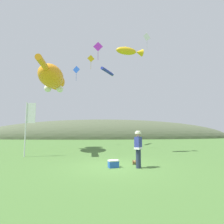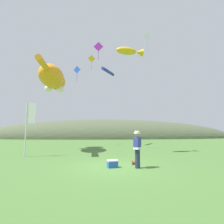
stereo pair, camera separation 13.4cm
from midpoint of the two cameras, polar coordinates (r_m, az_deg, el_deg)
The scene contains 13 objects.
ground_plane at distance 9.11m, azimuth 1.72°, elevation -17.36°, with size 120.00×120.00×0.00m, color #477033.
distant_hill_ridge at distance 38.03m, azimuth -1.75°, elevation -8.49°, with size 55.15×12.15×7.99m.
festival_attendant at distance 8.69m, azimuth 8.73°, elevation -11.50°, with size 0.46×0.49×1.77m.
kite_spool at distance 9.65m, azimuth 7.42°, elevation -15.93°, with size 0.14×0.24×0.24m.
picnic_cooler at distance 8.84m, azimuth 0.60°, elevation -16.54°, with size 0.56×0.45×0.36m.
festival_banner_pole at distance 13.34m, azimuth -25.30°, elevation -2.62°, with size 0.66×0.08×3.72m.
kite_giant_cat at distance 16.99m, azimuth -18.54°, elevation 10.39°, with size 2.29×7.18×2.18m.
kite_fish_windsock at distance 15.25m, azimuth 5.93°, elevation 19.16°, with size 2.36×1.08×0.70m.
kite_tube_streamer at distance 21.92m, azimuth -1.05°, elevation 13.05°, with size 1.72×2.62×0.44m.
kite_diamond_blue at distance 21.62m, azimuth -11.17°, elevation 13.33°, with size 0.88×0.31×1.82m.
kite_diamond_violet at distance 18.27m, azimuth -4.22°, elevation 20.44°, with size 0.96×0.10×1.86m.
kite_diamond_gold at distance 22.75m, azimuth -6.49°, elevation 16.86°, with size 0.89×0.24×1.82m.
kite_diamond_white at distance 19.86m, azimuth 11.66°, elevation 22.86°, with size 0.84×0.37×1.81m.
Camera 2 is at (-0.63, -8.90, 1.84)m, focal length 28.00 mm.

